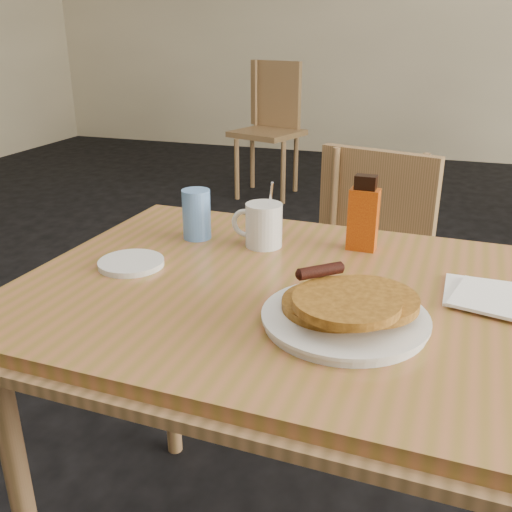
{
  "coord_description": "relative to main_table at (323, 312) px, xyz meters",
  "views": [
    {
      "loc": [
        0.25,
        -0.89,
        1.2
      ],
      "look_at": [
        -0.06,
        0.03,
        0.82
      ],
      "focal_mm": 40.0,
      "sensor_mm": 36.0,
      "label": 1
    }
  ],
  "objects": [
    {
      "name": "chair_main_far",
      "position": [
        -0.01,
        0.75,
        -0.2
      ],
      "size": [
        0.48,
        0.48,
        0.86
      ],
      "rotation": [
        0.0,
        0.0,
        -0.27
      ],
      "color": "#9F744B",
      "rests_on": "floor"
    },
    {
      "name": "chair_wall_extra",
      "position": [
        -1.1,
        3.25,
        -0.12
      ],
      "size": [
        0.56,
        0.57,
        0.98
      ],
      "rotation": [
        0.0,
        0.0,
        -0.32
      ],
      "color": "#9F744B",
      "rests_on": "floor"
    },
    {
      "name": "side_saucer",
      "position": [
        -0.4,
        -0.0,
        0.05
      ],
      "size": [
        0.17,
        0.17,
        0.01
      ],
      "primitive_type": "cylinder",
      "rotation": [
        0.0,
        0.0,
        0.37
      ],
      "color": "white",
      "rests_on": "main_table"
    },
    {
      "name": "blue_tumbler",
      "position": [
        -0.34,
        0.2,
        0.1
      ],
      "size": [
        0.08,
        0.08,
        0.11
      ],
      "primitive_type": "cylinder",
      "rotation": [
        0.0,
        0.0,
        -0.22
      ],
      "color": "#6296E5",
      "rests_on": "main_table"
    },
    {
      "name": "main_table",
      "position": [
        0.0,
        0.0,
        0.0
      ],
      "size": [
        1.23,
        0.86,
        0.75
      ],
      "rotation": [
        0.0,
        0.0,
        -0.04
      ],
      "color": "#A16239",
      "rests_on": "floor"
    },
    {
      "name": "coffee_mug",
      "position": [
        -0.18,
        0.19,
        0.09
      ],
      "size": [
        0.12,
        0.08,
        0.15
      ],
      "rotation": [
        0.0,
        0.0,
        0.07
      ],
      "color": "white",
      "rests_on": "main_table"
    },
    {
      "name": "napkin_stack",
      "position": [
        0.29,
        0.06,
        0.05
      ],
      "size": [
        0.18,
        0.18,
        0.01
      ],
      "rotation": [
        0.0,
        0.0,
        -0.03
      ],
      "color": "white",
      "rests_on": "main_table"
    },
    {
      "name": "syrup_bottle",
      "position": [
        0.03,
        0.24,
        0.12
      ],
      "size": [
        0.06,
        0.04,
        0.17
      ],
      "rotation": [
        0.0,
        0.0,
        -0.04
      ],
      "color": "maroon",
      "rests_on": "main_table"
    },
    {
      "name": "pancake_plate",
      "position": [
        0.06,
        -0.11,
        0.07
      ],
      "size": [
        0.28,
        0.28,
        0.08
      ],
      "rotation": [
        0.0,
        0.0,
        0.29
      ],
      "color": "white",
      "rests_on": "main_table"
    },
    {
      "name": "wall_back",
      "position": [
        -0.07,
        4.94,
        0.69
      ],
      "size": [
        8.0,
        0.0,
        8.0
      ],
      "primitive_type": "plane",
      "rotation": [
        1.57,
        0.0,
        0.0
      ],
      "color": "beige",
      "rests_on": "ground"
    }
  ]
}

